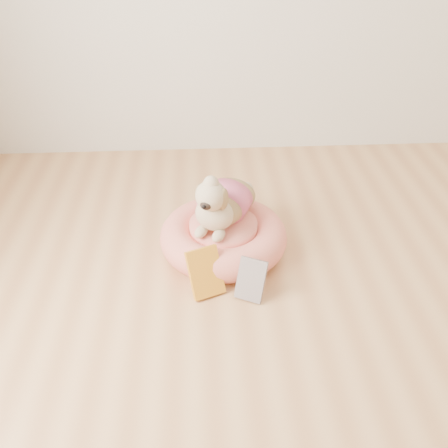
{
  "coord_description": "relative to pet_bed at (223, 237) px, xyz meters",
  "views": [
    {
      "loc": [
        -0.58,
        -0.71,
        1.44
      ],
      "look_at": [
        -0.48,
        1.12,
        0.18
      ],
      "focal_mm": 40.0,
      "sensor_mm": 36.0,
      "label": 1
    }
  ],
  "objects": [
    {
      "name": "dog",
      "position": [
        -0.01,
        0.01,
        0.23
      ],
      "size": [
        0.42,
        0.49,
        0.3
      ],
      "primitive_type": null,
      "rotation": [
        0.0,
        0.0,
        -0.42
      ],
      "color": "brown",
      "rests_on": "pet_bed"
    },
    {
      "name": "book_yellow",
      "position": [
        -0.09,
        -0.28,
        0.03
      ],
      "size": [
        0.17,
        0.16,
        0.2
      ],
      "primitive_type": "cube",
      "rotation": [
        -0.48,
        0.0,
        0.38
      ],
      "color": "gold",
      "rests_on": "floor"
    },
    {
      "name": "book_white",
      "position": [
        0.1,
        -0.32,
        0.01
      ],
      "size": [
        0.15,
        0.14,
        0.17
      ],
      "primitive_type": "cube",
      "rotation": [
        -0.46,
        0.0,
        -0.45
      ],
      "color": "white",
      "rests_on": "floor"
    },
    {
      "name": "pet_bed",
      "position": [
        0.0,
        0.0,
        0.0
      ],
      "size": [
        0.59,
        0.59,
        0.15
      ],
      "color": "#E6655A",
      "rests_on": "floor"
    }
  ]
}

